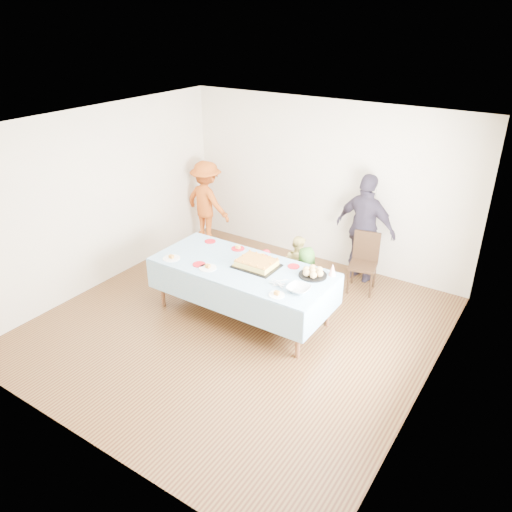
% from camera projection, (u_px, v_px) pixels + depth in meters
% --- Properties ---
extents(ground, '(5.00, 5.00, 0.00)m').
position_uv_depth(ground, '(237.00, 326.00, 6.85)').
color(ground, '#422012').
rests_on(ground, ground).
extents(room_walls, '(5.04, 5.04, 2.72)m').
position_uv_depth(room_walls, '(239.00, 205.00, 6.04)').
color(room_walls, beige).
rests_on(room_walls, ground).
extents(party_table, '(2.50, 1.10, 0.78)m').
position_uv_depth(party_table, '(242.00, 270.00, 6.77)').
color(party_table, brown).
rests_on(party_table, ground).
extents(birthday_cake, '(0.58, 0.45, 0.10)m').
position_uv_depth(birthday_cake, '(257.00, 263.00, 6.72)').
color(birthday_cake, black).
rests_on(birthday_cake, party_table).
extents(rolls_tray, '(0.37, 0.37, 0.11)m').
position_uv_depth(rolls_tray, '(313.00, 273.00, 6.48)').
color(rolls_tray, black).
rests_on(rolls_tray, party_table).
extents(punch_bowl, '(0.29, 0.29, 0.07)m').
position_uv_depth(punch_bowl, '(299.00, 289.00, 6.13)').
color(punch_bowl, silver).
rests_on(punch_bowl, party_table).
extents(party_hat, '(0.10, 0.10, 0.17)m').
position_uv_depth(party_hat, '(332.00, 270.00, 6.48)').
color(party_hat, white).
rests_on(party_hat, party_table).
extents(fork_pile, '(0.24, 0.18, 0.07)m').
position_uv_depth(fork_pile, '(278.00, 283.00, 6.27)').
color(fork_pile, white).
rests_on(fork_pile, party_table).
extents(plate_red_far_a, '(0.17, 0.17, 0.01)m').
position_uv_depth(plate_red_far_a, '(210.00, 241.00, 7.46)').
color(plate_red_far_a, red).
rests_on(plate_red_far_a, party_table).
extents(plate_red_far_b, '(0.20, 0.20, 0.01)m').
position_uv_depth(plate_red_far_b, '(238.00, 249.00, 7.23)').
color(plate_red_far_b, red).
rests_on(plate_red_far_b, party_table).
extents(plate_red_far_c, '(0.19, 0.19, 0.01)m').
position_uv_depth(plate_red_far_c, '(262.00, 257.00, 6.98)').
color(plate_red_far_c, red).
rests_on(plate_red_far_c, party_table).
extents(plate_red_far_d, '(0.16, 0.16, 0.01)m').
position_uv_depth(plate_red_far_d, '(294.00, 266.00, 6.73)').
color(plate_red_far_d, red).
rests_on(plate_red_far_d, party_table).
extents(plate_red_near, '(0.18, 0.18, 0.01)m').
position_uv_depth(plate_red_near, '(199.00, 264.00, 6.78)').
color(plate_red_near, red).
rests_on(plate_red_near, party_table).
extents(plate_white_left, '(0.24, 0.24, 0.01)m').
position_uv_depth(plate_white_left, '(171.00, 258.00, 6.95)').
color(plate_white_left, white).
rests_on(plate_white_left, party_table).
extents(plate_white_mid, '(0.24, 0.24, 0.01)m').
position_uv_depth(plate_white_mid, '(208.00, 268.00, 6.69)').
color(plate_white_mid, white).
rests_on(plate_white_mid, party_table).
extents(plate_white_right, '(0.20, 0.20, 0.01)m').
position_uv_depth(plate_white_right, '(277.00, 295.00, 6.06)').
color(plate_white_right, white).
rests_on(plate_white_right, party_table).
extents(dining_chair, '(0.47, 0.47, 0.92)m').
position_uv_depth(dining_chair, '(364.00, 259.00, 7.56)').
color(dining_chair, black).
rests_on(dining_chair, ground).
extents(toddler_left, '(0.33, 0.26, 0.78)m').
position_uv_depth(toddler_left, '(266.00, 273.00, 7.40)').
color(toddler_left, red).
rests_on(toddler_left, ground).
extents(toddler_mid, '(0.50, 0.39, 0.90)m').
position_uv_depth(toddler_mid, '(306.00, 276.00, 7.17)').
color(toddler_mid, '#376D24').
rests_on(toddler_mid, ground).
extents(toddler_right, '(0.48, 0.40, 0.91)m').
position_uv_depth(toddler_right, '(297.00, 264.00, 7.51)').
color(toddler_right, '#D4C063').
rests_on(toddler_right, ground).
extents(adult_left, '(1.03, 0.67, 1.51)m').
position_uv_depth(adult_left, '(207.00, 202.00, 9.07)').
color(adult_left, '#B44E16').
rests_on(adult_left, ground).
extents(adult_right, '(1.07, 0.57, 1.73)m').
position_uv_depth(adult_right, '(365.00, 229.00, 7.68)').
color(adult_right, '#322A3A').
rests_on(adult_right, ground).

